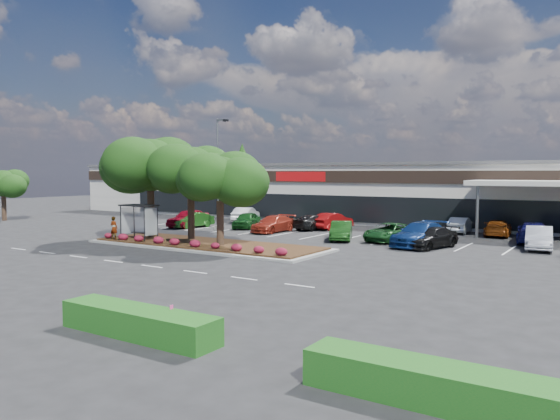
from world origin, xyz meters
The scene contains 31 objects.
ground centered at (0.00, 0.00, 0.00)m, with size 160.00×160.00×0.00m, color black.
retail_store centered at (0.06, 33.91, 3.15)m, with size 80.40×25.20×6.25m.
landscape_island centered at (-2.00, 4.00, 0.12)m, with size 18.00×6.00×0.26m.
lane_markings centered at (-0.14, 10.42, 0.01)m, with size 33.12×20.06×0.01m.
shrub_row centered at (-2.00, 1.90, 0.51)m, with size 17.00×0.80×0.50m, color maroon, non-canonical shape.
bus_shelter centered at (-7.50, 2.95, 2.31)m, with size 2.75×1.55×2.59m.
island_tree_west centered at (-8.00, 4.50, 4.21)m, with size 7.20×7.20×7.89m, color black, non-canonical shape.
island_tree_mid centered at (-4.50, 5.20, 3.92)m, with size 6.60×6.60×7.32m, color black, non-canonical shape.
island_tree_east centered at (-0.50, 3.70, 3.51)m, with size 5.80×5.80×6.50m, color black, non-canonical shape.
hedge_south_east centered at (10.00, -13.50, 0.45)m, with size 6.00×1.30×0.90m, color #135518.
hedge_south_mid centered at (20.00, -13.50, 0.45)m, with size 7.00×1.30×0.90m, color #135518.
tree_west_far centered at (-34.00, 8.00, 2.80)m, with size 4.80×4.80×5.61m, color black, non-canonical shape.
conifer_north_west centered at (-30.00, 46.00, 5.00)m, with size 4.40×4.40×10.00m, color black.
person_waiting centered at (-8.99, 1.70, 1.12)m, with size 0.63×0.41×1.73m, color #594C47.
light_pole centered at (-8.28, 13.12, 4.48)m, with size 1.38×0.86×10.09m.
survey_stake centered at (10.94, -13.00, 0.67)m, with size 0.08×0.14×1.04m.
car_0 centered at (-11.68, 13.31, 0.71)m, with size 1.51×4.32×1.42m, color #1C4F17.
car_1 centered at (-12.34, 13.55, 0.86)m, with size 2.02×5.03×1.71m, color maroon.
car_2 centered at (-6.99, 15.65, 0.76)m, with size 1.79×4.44×1.51m, color #134617.
car_3 centered at (-3.07, 14.22, 0.73)m, with size 2.03×5.00×1.45m, color #9E2B1B.
car_4 centered at (4.47, 12.40, 0.73)m, with size 1.55×4.43×1.46m, color #164113.
car_5 centered at (7.92, 13.61, 0.70)m, with size 2.31×5.02×1.39m, color #144219.
car_6 centered at (11.64, 11.77, 0.72)m, with size 2.01×4.93×1.43m, color black.
car_7 centered at (10.75, 12.22, 0.85)m, with size 2.39×5.87×1.70m, color navy.
car_8 centered at (18.10, 15.02, 0.78)m, with size 1.66×4.76×1.57m, color silver.
car_10 centered at (-10.59, 20.43, 0.79)m, with size 1.68×4.81×1.59m, color white.
car_11 centered at (-0.98, 17.98, 0.68)m, with size 1.91×4.70×1.36m, color black.
car_12 centered at (0.22, 19.20, 0.75)m, with size 1.59×4.57×1.51m, color maroon.
car_14 centered at (10.95, 22.47, 0.68)m, with size 1.44×4.12×1.36m, color #B2B9BE.
car_15 centered at (14.19, 21.62, 0.69)m, with size 1.92×4.73×1.37m, color #6D300C.
car_16 centered at (17.32, 18.27, 0.79)m, with size 2.22×5.45×1.58m, color navy.
Camera 1 is at (23.14, -25.56, 5.28)m, focal length 35.00 mm.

